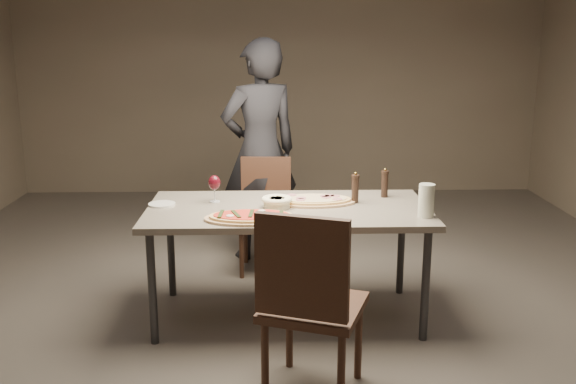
{
  "coord_description": "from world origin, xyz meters",
  "views": [
    {
      "loc": [
        -0.11,
        -3.96,
        1.83
      ],
      "look_at": [
        0.0,
        0.0,
        0.85
      ],
      "focal_mm": 40.0,
      "sensor_mm": 36.0,
      "label": 1
    }
  ],
  "objects_px": {
    "carafe": "(426,200)",
    "diner": "(260,151)",
    "dining_table": "(288,216)",
    "chair_near": "(309,296)",
    "pepper_mill_left": "(385,183)",
    "chair_far": "(265,208)",
    "bread_basket": "(277,201)",
    "zucchini_pizza": "(251,217)",
    "ham_pizza": "(313,200)"
  },
  "relations": [
    {
      "from": "carafe",
      "to": "diner",
      "type": "relative_size",
      "value": 0.11
    },
    {
      "from": "diner",
      "to": "carafe",
      "type": "bearing_deg",
      "value": 102.34
    },
    {
      "from": "dining_table",
      "to": "diner",
      "type": "height_order",
      "value": "diner"
    },
    {
      "from": "dining_table",
      "to": "chair_near",
      "type": "bearing_deg",
      "value": -85.78
    },
    {
      "from": "pepper_mill_left",
      "to": "chair_far",
      "type": "distance_m",
      "value": 1.12
    },
    {
      "from": "bread_basket",
      "to": "carafe",
      "type": "relative_size",
      "value": 0.98
    },
    {
      "from": "zucchini_pizza",
      "to": "chair_far",
      "type": "relative_size",
      "value": 0.64
    },
    {
      "from": "dining_table",
      "to": "pepper_mill_left",
      "type": "bearing_deg",
      "value": 20.46
    },
    {
      "from": "zucchini_pizza",
      "to": "ham_pizza",
      "type": "bearing_deg",
      "value": 37.83
    },
    {
      "from": "chair_far",
      "to": "pepper_mill_left",
      "type": "bearing_deg",
      "value": 143.02
    },
    {
      "from": "chair_near",
      "to": "chair_far",
      "type": "relative_size",
      "value": 1.15
    },
    {
      "from": "chair_near",
      "to": "ham_pizza",
      "type": "bearing_deg",
      "value": 105.15
    },
    {
      "from": "ham_pizza",
      "to": "chair_far",
      "type": "relative_size",
      "value": 0.63
    },
    {
      "from": "pepper_mill_left",
      "to": "carafe",
      "type": "bearing_deg",
      "value": -71.01
    },
    {
      "from": "chair_far",
      "to": "diner",
      "type": "distance_m",
      "value": 0.49
    },
    {
      "from": "bread_basket",
      "to": "chair_near",
      "type": "height_order",
      "value": "chair_near"
    },
    {
      "from": "pepper_mill_left",
      "to": "carafe",
      "type": "relative_size",
      "value": 0.99
    },
    {
      "from": "bread_basket",
      "to": "chair_far",
      "type": "relative_size",
      "value": 0.22
    },
    {
      "from": "dining_table",
      "to": "diner",
      "type": "bearing_deg",
      "value": 99.33
    },
    {
      "from": "zucchini_pizza",
      "to": "chair_near",
      "type": "height_order",
      "value": "chair_near"
    },
    {
      "from": "diner",
      "to": "pepper_mill_left",
      "type": "bearing_deg",
      "value": 108.87
    },
    {
      "from": "dining_table",
      "to": "diner",
      "type": "xyz_separation_m",
      "value": [
        -0.2,
        1.2,
        0.21
      ]
    },
    {
      "from": "ham_pizza",
      "to": "bread_basket",
      "type": "distance_m",
      "value": 0.27
    },
    {
      "from": "ham_pizza",
      "to": "chair_near",
      "type": "height_order",
      "value": "chair_near"
    },
    {
      "from": "dining_table",
      "to": "zucchini_pizza",
      "type": "relative_size",
      "value": 3.21
    },
    {
      "from": "ham_pizza",
      "to": "chair_near",
      "type": "relative_size",
      "value": 0.55
    },
    {
      "from": "ham_pizza",
      "to": "diner",
      "type": "xyz_separation_m",
      "value": [
        -0.37,
        1.09,
        0.14
      ]
    },
    {
      "from": "ham_pizza",
      "to": "pepper_mill_left",
      "type": "bearing_deg",
      "value": 24.1
    },
    {
      "from": "bread_basket",
      "to": "diner",
      "type": "bearing_deg",
      "value": 95.94
    },
    {
      "from": "chair_far",
      "to": "diner",
      "type": "bearing_deg",
      "value": -77.62
    },
    {
      "from": "ham_pizza",
      "to": "diner",
      "type": "distance_m",
      "value": 1.16
    },
    {
      "from": "pepper_mill_left",
      "to": "carafe",
      "type": "xyz_separation_m",
      "value": [
        0.17,
        -0.49,
        0.01
      ]
    },
    {
      "from": "bread_basket",
      "to": "chair_near",
      "type": "bearing_deg",
      "value": -81.7
    },
    {
      "from": "dining_table",
      "to": "carafe",
      "type": "height_order",
      "value": "carafe"
    },
    {
      "from": "chair_near",
      "to": "diner",
      "type": "bearing_deg",
      "value": 116.91
    },
    {
      "from": "zucchini_pizza",
      "to": "chair_far",
      "type": "height_order",
      "value": "chair_far"
    },
    {
      "from": "ham_pizza",
      "to": "diner",
      "type": "relative_size",
      "value": 0.31
    },
    {
      "from": "zucchini_pizza",
      "to": "chair_near",
      "type": "relative_size",
      "value": 0.55
    },
    {
      "from": "carafe",
      "to": "chair_near",
      "type": "height_order",
      "value": "chair_near"
    },
    {
      "from": "bread_basket",
      "to": "carafe",
      "type": "height_order",
      "value": "carafe"
    },
    {
      "from": "ham_pizza",
      "to": "bread_basket",
      "type": "bearing_deg",
      "value": -145.6
    },
    {
      "from": "carafe",
      "to": "chair_far",
      "type": "distance_m",
      "value": 1.57
    },
    {
      "from": "carafe",
      "to": "chair_near",
      "type": "bearing_deg",
      "value": -134.32
    },
    {
      "from": "chair_near",
      "to": "diner",
      "type": "distance_m",
      "value": 2.26
    },
    {
      "from": "chair_far",
      "to": "diner",
      "type": "xyz_separation_m",
      "value": [
        -0.04,
        0.27,
        0.41
      ]
    },
    {
      "from": "chair_near",
      "to": "bread_basket",
      "type": "bearing_deg",
      "value": 118.2
    },
    {
      "from": "chair_near",
      "to": "dining_table",
      "type": "bearing_deg",
      "value": 114.12
    },
    {
      "from": "dining_table",
      "to": "bread_basket",
      "type": "distance_m",
      "value": 0.12
    },
    {
      "from": "chair_far",
      "to": "diner",
      "type": "relative_size",
      "value": 0.49
    },
    {
      "from": "chair_far",
      "to": "zucchini_pizza",
      "type": "bearing_deg",
      "value": 89.62
    }
  ]
}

